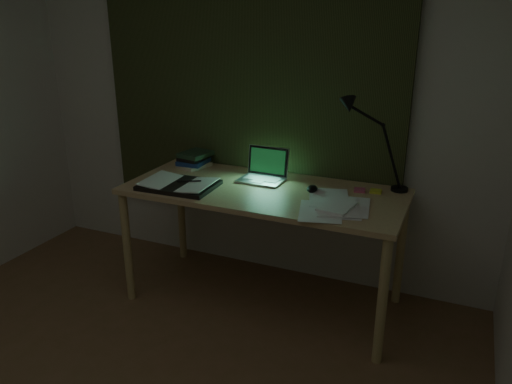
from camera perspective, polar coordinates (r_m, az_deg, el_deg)
wall_back at (r=3.56m, az=-0.79°, el=10.16°), size 3.50×0.00×2.50m
curtain at (r=3.49m, az=-1.09°, el=13.30°), size 2.20×0.06×2.00m
desk at (r=3.29m, az=0.83°, el=-6.24°), size 1.75×0.77×0.80m
laptop at (r=3.25m, az=0.59°, el=2.97°), size 0.30×0.33×0.21m
open_textbook at (r=3.20m, az=-8.80°, el=0.88°), size 0.47×0.35×0.04m
book_stack at (r=3.60m, az=-7.07°, el=3.73°), size 0.20×0.23×0.11m
loose_papers at (r=2.88m, az=8.28°, el=-1.42°), size 0.44×0.45×0.02m
mouse at (r=3.10m, az=6.43°, el=0.37°), size 0.07×0.11×0.04m
sticky_yellow at (r=3.16m, az=13.53°, el=0.09°), size 0.07×0.07×0.01m
sticky_pink at (r=3.16m, az=11.76°, el=0.21°), size 0.08×0.08×0.01m
desk_lamp at (r=3.15m, az=16.54°, el=5.06°), size 0.41×0.33×0.57m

